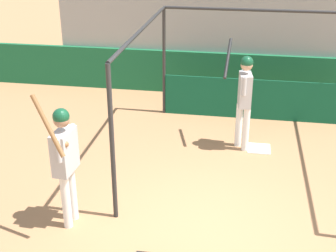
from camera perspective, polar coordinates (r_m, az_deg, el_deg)
The scene contains 7 objects.
ground_plane at distance 6.94m, azimuth 4.67°, elevation -12.79°, with size 60.00×60.00×0.00m, color #A8754C.
outfield_wall at distance 11.89m, azimuth 7.40°, elevation 6.26°, with size 24.00×0.12×1.08m.
bleacher_section at distance 13.64m, azimuth 8.09°, elevation 13.02°, with size 8.70×4.00×3.16m.
batting_cage at distance 9.58m, azimuth 10.93°, elevation 5.03°, with size 4.20×4.25×2.44m.
home_plate at distance 9.34m, azimuth 11.01°, elevation -2.70°, with size 0.44×0.44×0.02m.
player_batter at distance 8.90m, azimuth 9.26°, elevation 3.95°, with size 0.55×0.87×2.03m.
player_waiting at distance 6.68m, azimuth -12.47°, elevation -3.61°, with size 0.51×0.81×2.11m.
Camera 1 is at (0.38, -5.53, 4.17)m, focal length 50.00 mm.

